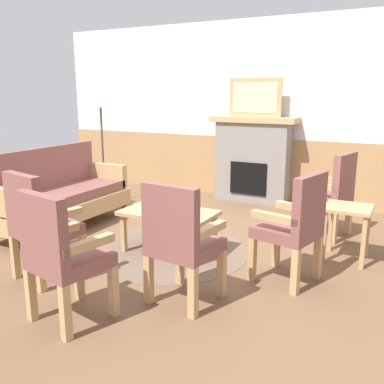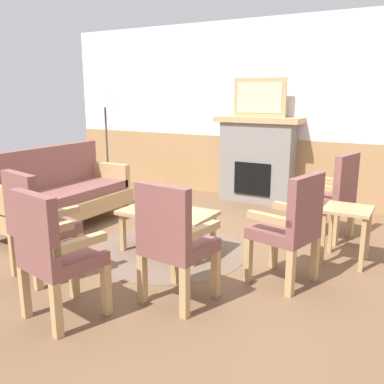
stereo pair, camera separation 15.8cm
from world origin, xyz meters
name	(u,v)px [view 1 (the left image)]	position (x,y,z in m)	size (l,w,h in m)	color
ground_plane	(177,248)	(0.00, 0.00, 0.00)	(14.00, 14.00, 0.00)	brown
wall_back	(260,114)	(0.00, 2.60, 1.31)	(7.20, 0.14, 2.70)	white
fireplace	(253,159)	(0.00, 2.35, 0.65)	(1.30, 0.44, 1.28)	gray
framed_picture	(255,97)	(0.00, 2.35, 1.56)	(0.80, 0.04, 0.56)	tan
couch	(60,196)	(-1.62, -0.03, 0.40)	(0.70, 1.80, 0.98)	tan
coffee_table	(169,216)	(-0.03, -0.11, 0.39)	(0.96, 0.56, 0.44)	tan
round_rug	(169,251)	(-0.03, -0.11, 0.00)	(1.67, 1.67, 0.01)	brown
book_on_table	(167,209)	(-0.06, -0.11, 0.46)	(0.17, 0.16, 0.03)	#33663D
armchair_near_fireplace	(332,191)	(1.37, 1.17, 0.54)	(0.58, 0.58, 0.98)	tan
armchair_by_window_left	(295,223)	(1.30, -0.24, 0.54)	(0.58, 0.58, 0.98)	tan
armchair_front_left	(180,238)	(0.62, -1.03, 0.54)	(0.53, 0.53, 0.98)	tan
armchair_front_center	(39,222)	(-0.68, -1.23, 0.54)	(0.57, 0.57, 0.98)	tan
armchair_corner_left	(61,252)	(0.01, -1.67, 0.54)	(0.56, 0.56, 0.98)	tan
side_table	(348,218)	(1.64, 0.51, 0.43)	(0.44, 0.44, 0.55)	tan
floor_lamp_by_couch	(100,105)	(-1.92, 1.18, 1.45)	(0.36, 0.36, 1.68)	#332D28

